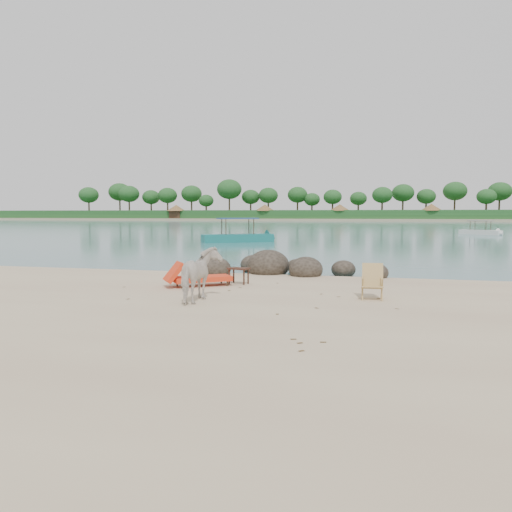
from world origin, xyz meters
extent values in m
plane|color=#3B7077|center=(0.00, 90.00, 0.00)|extent=(400.00, 400.00, 0.00)
cube|color=tan|center=(0.00, 170.00, 0.00)|extent=(420.00, 90.00, 1.40)
cube|color=#1E4C1E|center=(0.00, 135.00, 1.90)|extent=(420.00, 18.00, 2.40)
ellipsoid|color=#2B241C|center=(-2.09, 5.66, 0.18)|extent=(1.02, 1.12, 0.77)
ellipsoid|color=#2B241C|center=(-0.39, 6.36, 0.26)|extent=(1.49, 1.64, 1.11)
ellipsoid|color=#2B241C|center=(1.01, 5.96, 0.20)|extent=(1.15, 1.27, 0.86)
ellipsoid|color=#2B241C|center=(2.21, 6.76, 0.15)|extent=(0.85, 0.93, 0.64)
ellipsoid|color=#2B241C|center=(3.31, 6.06, 0.15)|extent=(0.84, 0.93, 0.63)
ellipsoid|color=#2B241C|center=(-1.19, 7.36, 0.17)|extent=(0.98, 1.08, 0.74)
ellipsoid|color=#2B241C|center=(0.41, 7.56, 0.13)|extent=(0.73, 0.80, 0.54)
imported|color=white|center=(-0.66, 0.33, 0.64)|extent=(0.75, 1.55, 1.29)
plane|color=brown|center=(-0.37, 2.70, 0.01)|extent=(0.14, 0.14, 0.00)
plane|color=brown|center=(-2.50, 0.19, 0.01)|extent=(0.13, 0.13, 0.00)
plane|color=brown|center=(3.46, 1.81, 0.01)|extent=(0.10, 0.10, 0.00)
plane|color=brown|center=(-3.60, 1.97, 0.01)|extent=(0.10, 0.10, 0.00)
plane|color=brown|center=(-0.50, 2.09, 0.01)|extent=(0.13, 0.13, 0.00)
plane|color=brown|center=(2.25, -2.89, 0.01)|extent=(0.14, 0.14, 0.00)
plane|color=brown|center=(2.35, -3.35, 0.01)|extent=(0.14, 0.14, 0.00)
plane|color=brown|center=(1.99, 2.11, 0.01)|extent=(0.13, 0.13, 0.00)
plane|color=brown|center=(2.11, -2.68, 0.01)|extent=(0.13, 0.13, 0.00)
plane|color=brown|center=(2.61, -2.75, 0.01)|extent=(0.12, 0.12, 0.00)
plane|color=brown|center=(0.47, 3.82, 0.01)|extent=(0.10, 0.10, 0.00)
plane|color=brown|center=(2.13, 0.16, 0.01)|extent=(0.14, 0.14, 0.00)
plane|color=brown|center=(2.47, 1.79, 0.01)|extent=(0.14, 0.14, 0.00)
plane|color=brown|center=(1.42, -0.72, 0.01)|extent=(0.12, 0.12, 0.00)
plane|color=brown|center=(3.85, 0.51, 0.01)|extent=(0.13, 0.13, 0.00)
camera|label=1|loc=(3.51, -10.73, 2.12)|focal=35.00mm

